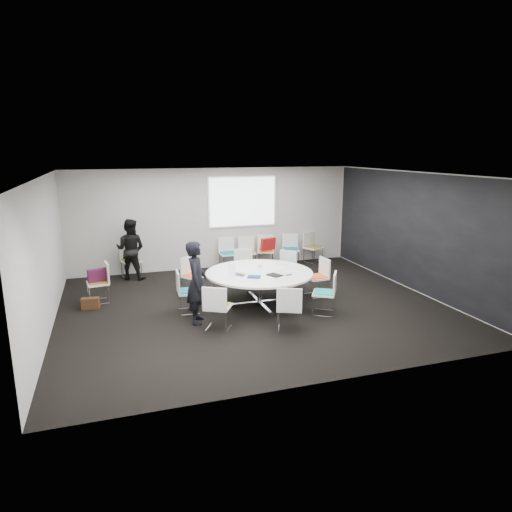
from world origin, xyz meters
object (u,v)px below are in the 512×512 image
object	(u,v)px
chair_back_b	(247,258)
chair_person_back	(131,267)
chair_ring_b	(284,276)
chair_ring_f	(218,316)
chair_spare_left	(99,290)
chair_back_d	(291,255)
chair_ring_a	(317,284)
chair_ring_e	(188,300)
chair_ring_c	(243,274)
person_back	(130,249)
chair_ring_d	(194,283)
conference_table	(259,280)
chair_back_e	(313,253)
chair_ring_h	(324,301)
chair_back_c	(265,257)
chair_back_a	(228,259)
cup	(260,266)
laptop	(241,274)
chair_ring_g	(289,317)
person_main	(197,282)
maroon_bag	(97,275)
brown_bag	(90,303)

from	to	relation	value
chair_back_b	chair_person_back	world-z (taller)	same
chair_ring_b	chair_ring_f	bearing A→B (deg)	94.63
chair_spare_left	chair_back_d	bearing A→B (deg)	-78.71
chair_ring_a	chair_ring_e	xyz separation A→B (m)	(-2.99, -0.15, 0.00)
chair_ring_c	person_back	size ratio (longest dim) A/B	0.56
chair_ring_f	chair_back_d	world-z (taller)	same
chair_ring_b	chair_ring_d	distance (m)	2.20
chair_ring_a	chair_ring_e	distance (m)	2.99
chair_back_b	chair_back_d	bearing A→B (deg)	-172.79
conference_table	chair_back_e	bearing A→B (deg)	48.80
chair_ring_h	chair_back_c	world-z (taller)	same
chair_back_a	chair_back_c	size ratio (longest dim) A/B	1.00
chair_ring_b	chair_back_c	world-z (taller)	same
chair_ring_f	cup	bearing A→B (deg)	76.99
chair_ring_a	cup	size ratio (longest dim) A/B	9.78
chair_ring_f	chair_back_c	size ratio (longest dim) A/B	1.00
chair_ring_e	chair_back_e	bearing A→B (deg)	128.97
chair_back_b	laptop	bearing A→B (deg)	79.61
chair_ring_g	laptop	size ratio (longest dim) A/B	2.91
chair_ring_c	chair_back_a	xyz separation A→B (m)	(0.04, 1.64, 0.00)
chair_back_d	chair_ring_e	bearing A→B (deg)	56.32
chair_ring_c	person_main	xyz separation A→B (m)	(-1.56, -2.09, 0.53)
chair_ring_c	chair_ring_d	distance (m)	1.34
chair_ring_c	chair_spare_left	distance (m)	3.40
conference_table	chair_back_c	world-z (taller)	chair_back_c
chair_back_c	maroon_bag	world-z (taller)	chair_back_c
chair_ring_e	maroon_bag	distance (m)	2.18
chair_ring_d	chair_ring_g	world-z (taller)	same
chair_back_c	chair_spare_left	bearing A→B (deg)	40.25
chair_back_d	chair_back_e	distance (m)	0.74
chair_back_a	chair_back_c	bearing A→B (deg)	177.47
chair_ring_e	chair_ring_a	bearing A→B (deg)	95.73
chair_ring_e	chair_person_back	bearing A→B (deg)	-159.93
chair_ring_a	laptop	bearing A→B (deg)	92.31
chair_ring_a	chair_ring_g	world-z (taller)	same
laptop	cup	world-z (taller)	cup
chair_back_e	laptop	distance (m)	4.52
chair_ring_g	chair_ring_h	distance (m)	1.18
chair_ring_d	cup	size ratio (longest dim) A/B	9.78
conference_table	laptop	xyz separation A→B (m)	(-0.44, -0.07, 0.19)
chair_ring_g	chair_back_e	xyz separation A→B (m)	(2.67, 4.69, 0.00)
chair_back_c	chair_spare_left	distance (m)	4.92
chair_back_a	chair_person_back	xyz separation A→B (m)	(-2.65, -0.02, 0.00)
chair_back_c	cup	size ratio (longest dim) A/B	9.78
chair_ring_g	cup	world-z (taller)	chair_ring_g
chair_ring_f	chair_back_d	distance (m)	5.27
chair_ring_d	chair_back_e	bearing A→B (deg)	168.86
chair_back_b	person_back	world-z (taller)	person_back
brown_bag	chair_back_a	bearing A→B (deg)	32.28
brown_bag	chair_person_back	bearing A→B (deg)	66.78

